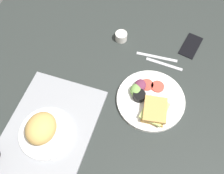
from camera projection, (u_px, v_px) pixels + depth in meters
ground_plane at (117, 99)px, 112.26cm from camera, size 190.00×150.00×3.00cm
serving_tray at (50, 129)px, 103.02cm from camera, size 46.04×34.43×1.60cm
bread_plate_near at (43, 130)px, 97.73cm from camera, size 21.16×21.16×10.17cm
plate_with_salad at (150, 100)px, 108.43cm from camera, size 28.47×28.47×5.40cm
espresso_cup at (121, 36)px, 125.11cm from camera, size 5.60×5.60×4.00cm
fork at (164, 64)px, 119.25cm from camera, size 3.02×17.06×0.50cm
knife at (157, 57)px, 121.25cm from camera, size 1.99×19.03×0.50cm
cell_phone at (191, 46)px, 124.40cm from camera, size 15.69×10.38×0.80cm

